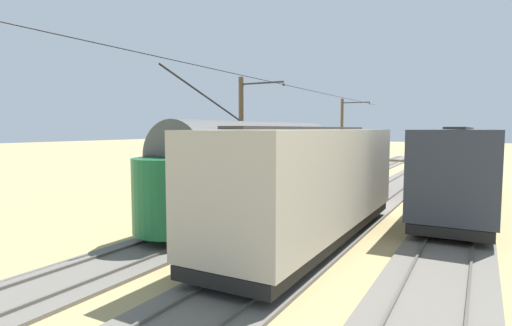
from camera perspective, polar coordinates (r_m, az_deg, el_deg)
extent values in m
plane|color=tan|center=(21.75, 15.08, -5.88)|extent=(220.00, 220.00, 0.00)
cube|color=#666059|center=(21.16, 26.27, -6.38)|extent=(2.80, 80.00, 0.10)
cube|color=#59544C|center=(21.19, 24.33, -6.05)|extent=(0.07, 80.00, 0.08)
cube|color=#59544C|center=(21.13, 28.23, -6.22)|extent=(0.07, 80.00, 0.08)
cube|color=#47331E|center=(52.93, 27.94, 0.04)|extent=(2.50, 0.24, 0.08)
cube|color=#47331E|center=(52.28, 27.93, -0.01)|extent=(2.50, 0.24, 0.08)
cube|color=#47331E|center=(51.63, 27.92, -0.06)|extent=(2.50, 0.24, 0.08)
cube|color=#47331E|center=(50.98, 27.90, -0.12)|extent=(2.50, 0.24, 0.08)
cube|color=#47331E|center=(50.33, 27.89, -0.17)|extent=(2.50, 0.24, 0.08)
cube|color=#666059|center=(21.74, 15.08, -5.76)|extent=(2.80, 80.00, 0.10)
cube|color=#59544C|center=(21.90, 13.26, -5.40)|extent=(0.07, 80.00, 0.08)
cube|color=#59544C|center=(21.57, 16.95, -5.64)|extent=(0.07, 80.00, 0.08)
cube|color=#47331E|center=(53.16, 23.41, 0.22)|extent=(2.50, 0.24, 0.08)
cube|color=#47331E|center=(52.51, 23.34, 0.17)|extent=(2.50, 0.24, 0.08)
cube|color=#47331E|center=(51.87, 23.27, 0.12)|extent=(2.50, 0.24, 0.08)
cube|color=#47331E|center=(51.22, 23.20, 0.07)|extent=(2.50, 0.24, 0.08)
cube|color=#47331E|center=(50.58, 23.12, 0.02)|extent=(2.50, 0.24, 0.08)
cube|color=#666059|center=(23.09, 4.87, -5.00)|extent=(2.80, 80.00, 0.10)
cube|color=#59544C|center=(23.37, 3.26, -4.64)|extent=(0.07, 80.00, 0.08)
cube|color=#59544C|center=(22.79, 6.52, -4.91)|extent=(0.07, 80.00, 0.08)
cube|color=#47331E|center=(53.72, 18.95, 0.40)|extent=(2.50, 0.24, 0.08)
cube|color=#47331E|center=(53.09, 18.83, 0.36)|extent=(2.50, 0.24, 0.08)
cube|color=#47331E|center=(52.45, 18.70, 0.31)|extent=(2.50, 0.24, 0.08)
cube|color=#47331E|center=(51.81, 18.57, 0.26)|extent=(2.50, 0.24, 0.08)
cube|color=#47331E|center=(51.17, 18.44, 0.21)|extent=(2.50, 0.24, 0.08)
cube|color=#196033|center=(19.95, 0.86, -4.62)|extent=(2.65, 13.44, 0.55)
cube|color=#196033|center=(19.84, 0.86, -2.48)|extent=(2.55, 13.44, 0.95)
cube|color=#B7C699|center=(19.74, 0.86, 0.40)|extent=(2.55, 13.44, 1.05)
cylinder|color=#4C4C4C|center=(19.71, 0.86, 1.92)|extent=(2.65, 13.17, 2.65)
cylinder|color=#196033|center=(25.86, 7.84, -0.27)|extent=(2.55, 2.55, 2.55)
cylinder|color=#196033|center=(14.33, -11.84, -4.39)|extent=(2.55, 2.55, 2.55)
cube|color=black|center=(26.85, 8.74, 2.07)|extent=(1.63, 0.08, 0.36)
cube|color=black|center=(26.90, 8.76, 1.40)|extent=(1.73, 0.06, 0.80)
cube|color=black|center=(19.17, 4.28, 0.25)|extent=(0.04, 11.29, 0.80)
cube|color=black|center=(20.38, -2.35, 0.53)|extent=(0.04, 11.29, 0.80)
cylinder|color=silver|center=(27.06, 8.80, -0.60)|extent=(0.24, 0.06, 0.24)
cube|color=gray|center=(27.10, 8.73, -2.55)|extent=(1.94, 0.12, 0.20)
cylinder|color=black|center=(15.86, -6.99, 9.16)|extent=(0.07, 5.09, 1.82)
cylinder|color=black|center=(23.54, 7.36, -3.57)|extent=(0.10, 0.76, 0.76)
cylinder|color=black|center=(24.10, 4.18, -3.35)|extent=(0.10, 0.76, 0.76)
cylinder|color=black|center=(15.98, -4.19, -7.53)|extent=(0.10, 0.76, 0.76)
cylinder|color=black|center=(16.79, -8.32, -6.96)|extent=(0.10, 0.76, 0.76)
cube|color=#2D333D|center=(22.16, 26.65, 0.04)|extent=(2.90, 14.94, 3.20)
cube|color=#332D28|center=(22.10, 26.81, 4.34)|extent=(0.70, 13.45, 0.08)
cube|color=black|center=(22.36, 26.48, -4.56)|extent=(2.70, 14.94, 0.36)
cube|color=black|center=(22.28, 22.82, -0.46)|extent=(0.06, 2.20, 2.56)
cylinder|color=black|center=(17.25, 23.31, -6.85)|extent=(0.10, 0.84, 0.84)
cylinder|color=black|center=(17.18, 28.11, -7.08)|extent=(0.10, 0.84, 0.84)
cylinder|color=black|center=(27.56, 25.48, -2.70)|extent=(0.10, 0.84, 0.84)
cylinder|color=black|center=(27.52, 28.46, -2.82)|extent=(0.10, 0.84, 0.84)
cube|color=#B2A893|center=(14.15, 7.80, -1.89)|extent=(2.90, 11.51, 3.20)
cube|color=#332D28|center=(14.06, 7.88, 4.85)|extent=(0.70, 10.36, 0.08)
cube|color=black|center=(14.47, 7.72, -8.98)|extent=(2.70, 11.51, 0.36)
cube|color=black|center=(14.78, 2.43, -2.57)|extent=(0.06, 2.20, 2.56)
cylinder|color=black|center=(11.28, -3.43, -12.57)|extent=(0.10, 0.84, 0.84)
cylinder|color=black|center=(10.62, 3.32, -13.69)|extent=(0.10, 0.84, 0.84)
cylinder|color=black|center=(18.40, 10.20, -5.82)|extent=(0.10, 0.84, 0.84)
cylinder|color=black|center=(18.01, 14.55, -6.14)|extent=(0.10, 0.84, 0.84)
cylinder|color=brown|center=(40.29, 11.84, 3.90)|extent=(0.28, 0.28, 6.83)
cylinder|color=#2D2D2D|center=(39.99, 13.72, 8.18)|extent=(2.61, 0.10, 0.10)
sphere|color=#334733|center=(39.66, 15.55, 7.96)|extent=(0.16, 0.16, 0.16)
cylinder|color=brown|center=(23.05, -2.07, 3.42)|extent=(0.28, 0.28, 6.83)
cylinder|color=#2D2D2D|center=(22.54, 0.81, 11.07)|extent=(2.61, 0.10, 0.10)
sphere|color=#334733|center=(21.94, 3.87, 10.83)|extent=(0.16, 0.16, 0.16)
cylinder|color=black|center=(21.94, 3.87, 10.83)|extent=(0.03, 41.49, 0.03)
cylinder|color=black|center=(39.99, 13.72, 8.18)|extent=(2.61, 0.02, 0.02)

